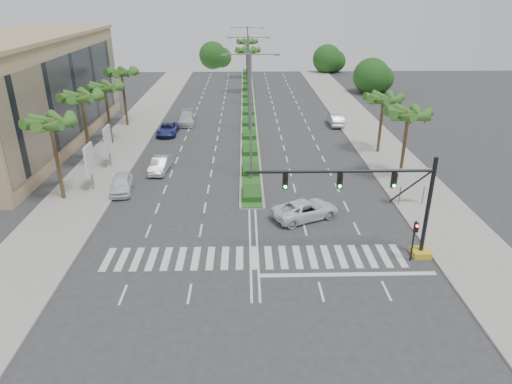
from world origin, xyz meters
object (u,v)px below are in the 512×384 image
car_parked_c (168,129)px  car_parked_d (186,118)px  car_crossing (306,210)px  car_right (335,120)px  car_parked_b (160,165)px  car_parked_a (121,184)px

car_parked_c → car_parked_d: 5.47m
car_crossing → car_right: size_ratio=1.14×
car_parked_b → car_parked_a: bearing=-112.7°
car_parked_b → car_parked_d: size_ratio=0.83×
car_parked_d → car_parked_b: bearing=-95.9°
car_right → car_parked_b: bearing=38.9°
car_parked_b → car_right: car_right is taller
car_parked_d → car_right: car_right is taller
car_parked_d → car_right: size_ratio=1.13×
car_parked_c → car_crossing: 28.04m
car_parked_d → car_right: (20.40, -1.40, 0.01)m
car_right → car_parked_c: bearing=9.6°
car_parked_d → car_crossing: 31.79m
car_crossing → car_right: 28.69m
car_parked_a → car_parked_d: (3.20, 23.40, 0.01)m
car_parked_b → car_parked_d: (0.55, 18.34, 0.05)m
car_crossing → car_parked_b: bearing=26.5°
car_parked_a → car_crossing: (16.05, -5.69, -0.02)m
car_crossing → car_right: bearing=-40.0°
car_parked_b → car_crossing: bearing=-33.8°
car_parked_a → car_parked_b: bearing=54.8°
car_parked_b → car_right: bearing=43.9°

